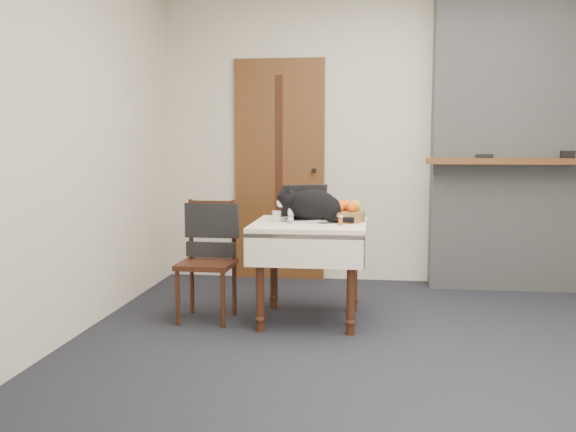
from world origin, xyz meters
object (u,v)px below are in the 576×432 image
at_px(side_table, 310,238).
at_px(cat, 314,206).
at_px(laptop, 307,212).
at_px(chair, 210,243).
at_px(pill_bottle, 341,220).
at_px(cream_jar, 277,216).
at_px(fruit_basket, 346,213).
at_px(door, 280,170).

bearing_deg(side_table, cat, 21.13).
height_order(laptop, chair, laptop).
height_order(side_table, pill_bottle, pill_bottle).
height_order(cream_jar, fruit_basket, fruit_basket).
relative_size(side_table, chair, 0.92).
bearing_deg(door, laptop, -73.33).
distance_m(cat, chair, 0.79).
xyz_separation_m(cat, cream_jar, (-0.26, 0.01, -0.07)).
bearing_deg(laptop, pill_bottle, -66.58).
bearing_deg(side_table, pill_bottle, -31.49).
bearing_deg(cream_jar, fruit_basket, 7.35).
xyz_separation_m(pill_bottle, chair, (-0.94, 0.14, -0.20)).
height_order(pill_bottle, chair, chair).
relative_size(pill_bottle, fruit_basket, 0.26).
xyz_separation_m(door, chair, (-0.30, -1.40, -0.46)).
height_order(pill_bottle, fruit_basket, fruit_basket).
height_order(door, cat, door).
bearing_deg(cat, cream_jar, 169.10).
bearing_deg(cat, chair, 171.93).
bearing_deg(laptop, cream_jar, 175.11).
xyz_separation_m(cream_jar, chair, (-0.48, -0.02, -0.20)).
bearing_deg(chair, fruit_basket, 6.54).
height_order(fruit_basket, chair, fruit_basket).
xyz_separation_m(laptop, cream_jar, (-0.21, -0.07, -0.03)).
relative_size(side_table, laptop, 1.83).
distance_m(pill_bottle, fruit_basket, 0.22).
bearing_deg(cat, laptop, 113.85).
distance_m(pill_bottle, chair, 0.97).
height_order(door, cream_jar, door).
bearing_deg(cream_jar, chair, -177.70).
bearing_deg(side_table, chair, 179.96).
bearing_deg(pill_bottle, cream_jar, 161.20).
bearing_deg(side_table, door, 106.58).
distance_m(side_table, cream_jar, 0.28).
xyz_separation_m(cat, chair, (-0.74, -0.01, -0.27)).
height_order(laptop, pill_bottle, laptop).
bearing_deg(cream_jar, pill_bottle, -18.80).
height_order(laptop, fruit_basket, laptop).
bearing_deg(side_table, laptop, 105.37).
height_order(side_table, cat, cat).
distance_m(side_table, pill_bottle, 0.30).
xyz_separation_m(door, side_table, (0.42, -1.40, -0.41)).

